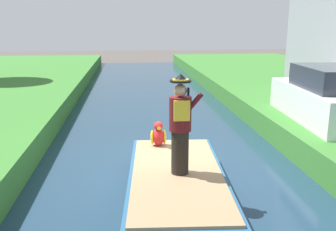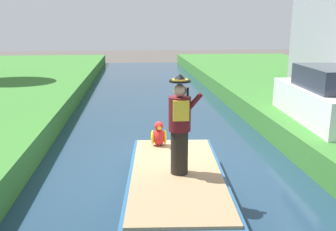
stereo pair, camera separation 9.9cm
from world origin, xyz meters
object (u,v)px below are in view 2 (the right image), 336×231
at_px(parrot_plush, 159,135).
at_px(parked_car_white, 328,98).
at_px(person_pirate, 180,125).
at_px(boat, 176,187).

xyz_separation_m(parrot_plush, parked_car_white, (4.77, 1.51, 0.46)).
bearing_deg(person_pirate, boat, 131.09).
distance_m(person_pirate, parrot_plush, 1.77).
bearing_deg(parked_car_white, parrot_plush, -162.39).
height_order(parrot_plush, parked_car_white, parked_car_white).
height_order(person_pirate, parked_car_white, person_pirate).
relative_size(person_pirate, parrot_plush, 3.25).
xyz_separation_m(boat, parked_car_white, (4.55, 3.07, 1.01)).
distance_m(boat, person_pirate, 1.24).
bearing_deg(boat, parrot_plush, 98.00).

